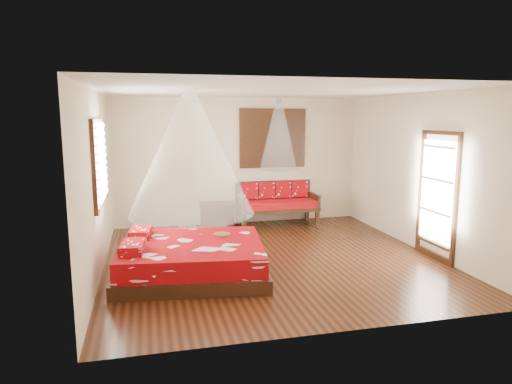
# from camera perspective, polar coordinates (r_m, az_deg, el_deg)

# --- Properties ---
(room) EXTENTS (5.54, 5.54, 2.84)m
(room) POSITION_cam_1_polar(r_m,az_deg,el_deg) (7.55, 2.01, 1.84)
(room) COLOR black
(room) RESTS_ON ground
(bed) EXTENTS (2.43, 2.25, 0.65)m
(bed) POSITION_cam_1_polar(r_m,az_deg,el_deg) (7.13, -8.05, -8.20)
(bed) COLOR black
(bed) RESTS_ON floor
(daybed) EXTENTS (1.75, 0.78, 0.94)m
(daybed) POSITION_cam_1_polar(r_m,az_deg,el_deg) (10.16, 2.57, -1.16)
(daybed) COLOR black
(daybed) RESTS_ON floor
(storage_chest) EXTENTS (0.81, 0.63, 0.52)m
(storage_chest) POSITION_cam_1_polar(r_m,az_deg,el_deg) (10.00, -4.89, -2.86)
(storage_chest) COLOR black
(storage_chest) RESTS_ON floor
(shutter_panel) EXTENTS (1.52, 0.06, 1.32)m
(shutter_panel) POSITION_cam_1_polar(r_m,az_deg,el_deg) (10.32, 2.10, 6.72)
(shutter_panel) COLOR black
(shutter_panel) RESTS_ON wall_back
(window_left) EXTENTS (0.10, 1.74, 1.34)m
(window_left) POSITION_cam_1_polar(r_m,az_deg,el_deg) (7.48, -18.89, 3.57)
(window_left) COLOR black
(window_left) RESTS_ON wall_left
(glazed_door) EXTENTS (0.08, 1.02, 2.16)m
(glazed_door) POSITION_cam_1_polar(r_m,az_deg,el_deg) (8.24, 21.70, -0.52)
(glazed_door) COLOR black
(glazed_door) RESTS_ON floor
(wine_tray) EXTENTS (0.28, 0.28, 0.22)m
(wine_tray) POSITION_cam_1_polar(r_m,az_deg,el_deg) (7.40, -4.26, -4.98)
(wine_tray) COLOR brown
(wine_tray) RESTS_ON bed
(mosquito_net_main) EXTENTS (1.87, 1.87, 1.80)m
(mosquito_net_main) POSITION_cam_1_polar(r_m,az_deg,el_deg) (6.81, -8.19, 4.71)
(mosquito_net_main) COLOR white
(mosquito_net_main) RESTS_ON ceiling
(mosquito_net_daybed) EXTENTS (0.82, 0.82, 1.50)m
(mosquito_net_daybed) POSITION_cam_1_polar(r_m,az_deg,el_deg) (9.87, 2.84, 7.17)
(mosquito_net_daybed) COLOR white
(mosquito_net_daybed) RESTS_ON ceiling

